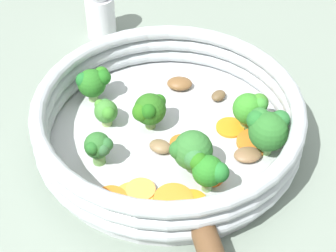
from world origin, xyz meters
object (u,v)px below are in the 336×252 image
at_px(carrot_slice_0, 141,190).
at_px(broccoli_floret_4, 95,81).
at_px(broccoli_floret_0, 150,109).
at_px(carrot_slice_4, 192,202).
at_px(carrot_slice_6, 111,199).
at_px(mushroom_piece_0, 248,155).
at_px(carrot_slice_5, 173,200).
at_px(carrot_slice_8, 230,127).
at_px(carrot_slice_9, 254,142).
at_px(broccoli_floret_1, 99,147).
at_px(salt_shaker, 100,8).
at_px(broccoli_floret_5, 251,108).
at_px(skillet, 168,139).
at_px(carrot_slice_3, 211,176).
at_px(carrot_slice_7, 181,144).
at_px(broccoli_floret_3, 192,152).
at_px(mushroom_piece_2, 219,96).
at_px(carrot_slice_2, 248,111).
at_px(broccoli_floret_2, 208,170).
at_px(mushroom_piece_1, 160,147).
at_px(mushroom_piece_3, 180,84).
at_px(broccoli_floret_7, 106,111).
at_px(broccoli_floret_6, 267,128).
at_px(carrot_slice_1, 133,198).

distance_m(carrot_slice_0, broccoli_floret_4, 0.17).
relative_size(broccoli_floret_0, broccoli_floret_4, 1.06).
xyz_separation_m(carrot_slice_4, carrot_slice_6, (0.05, -0.08, -0.00)).
bearing_deg(mushroom_piece_0, carrot_slice_5, -19.39).
bearing_deg(broccoli_floret_4, carrot_slice_8, 105.27).
distance_m(carrot_slice_9, broccoli_floret_1, 0.18).
bearing_deg(salt_shaker, carrot_slice_9, 73.30).
bearing_deg(broccoli_floret_5, carrot_slice_6, -19.93).
bearing_deg(skillet, carrot_slice_3, 69.57).
xyz_separation_m(carrot_slice_7, carrot_slice_8, (-0.06, 0.03, -0.00)).
height_order(broccoli_floret_3, mushroom_piece_2, broccoli_floret_3).
bearing_deg(carrot_slice_2, broccoli_floret_4, -63.97).
relative_size(broccoli_floret_2, mushroom_piece_1, 1.75).
bearing_deg(broccoli_floret_2, mushroom_piece_3, -136.72).
xyz_separation_m(broccoli_floret_2, broccoli_floret_5, (-0.11, -0.01, -0.00)).
height_order(carrot_slice_7, broccoli_floret_7, broccoli_floret_7).
distance_m(carrot_slice_6, broccoli_floret_4, 0.17).
bearing_deg(mushroom_piece_1, broccoli_floret_1, -39.42).
height_order(carrot_slice_4, broccoli_floret_0, broccoli_floret_0).
bearing_deg(broccoli_floret_4, mushroom_piece_2, 123.12).
distance_m(broccoli_floret_3, broccoli_floret_4, 0.17).
relative_size(carrot_slice_5, broccoli_floret_6, 0.77).
height_order(skillet, mushroom_piece_1, mushroom_piece_1).
relative_size(carrot_slice_7, carrot_slice_8, 0.81).
bearing_deg(carrot_slice_5, broccoli_floret_3, -170.70).
bearing_deg(broccoli_floret_4, salt_shaker, -143.34).
relative_size(carrot_slice_1, salt_shaker, 0.47).
bearing_deg(mushroom_piece_0, skillet, -78.33).
relative_size(carrot_slice_0, salt_shaker, 0.34).
bearing_deg(carrot_slice_0, salt_shaker, -133.57).
height_order(skillet, mushroom_piece_0, mushroom_piece_0).
bearing_deg(carrot_slice_9, broccoli_floret_1, -46.06).
height_order(mushroom_piece_1, mushroom_piece_2, mushroom_piece_1).
xyz_separation_m(skillet, carrot_slice_6, (0.12, 0.01, 0.01)).
height_order(skillet, carrot_slice_6, carrot_slice_6).
bearing_deg(mushroom_piece_3, carrot_slice_4, 37.26).
height_order(carrot_slice_4, broccoli_floret_6, broccoli_floret_6).
height_order(carrot_slice_4, broccoli_floret_5, broccoli_floret_5).
relative_size(carrot_slice_6, broccoli_floret_1, 0.83).
bearing_deg(carrot_slice_8, mushroom_piece_2, -134.74).
distance_m(carrot_slice_2, carrot_slice_9, 0.06).
height_order(carrot_slice_2, broccoli_floret_4, broccoli_floret_4).
bearing_deg(mushroom_piece_2, carrot_slice_0, 2.65).
height_order(carrot_slice_6, broccoli_floret_6, broccoli_floret_6).
bearing_deg(skillet, mushroom_piece_0, 101.67).
distance_m(carrot_slice_3, mushroom_piece_2, 0.14).
bearing_deg(mushroom_piece_1, mushroom_piece_3, -157.78).
bearing_deg(broccoli_floret_0, skillet, 91.44).
height_order(carrot_slice_4, mushroom_piece_3, mushroom_piece_3).
relative_size(mushroom_piece_2, salt_shaker, 0.23).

